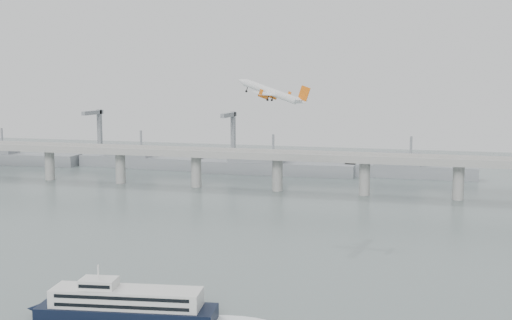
% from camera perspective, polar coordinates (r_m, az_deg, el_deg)
% --- Properties ---
extents(ground, '(900.00, 900.00, 0.00)m').
position_cam_1_polar(ground, '(200.65, -4.56, -12.13)').
color(ground, slate).
rests_on(ground, ground).
extents(bridge, '(800.00, 22.00, 23.90)m').
position_cam_1_polar(bridge, '(386.19, 5.94, -0.19)').
color(bridge, '#989996').
rests_on(bridge, ground).
extents(distant_fleet, '(453.00, 60.90, 40.00)m').
position_cam_1_polar(distant_fleet, '(498.91, -10.33, 0.03)').
color(distant_fleet, gray).
rests_on(distant_fleet, ground).
extents(ferry, '(79.66, 23.01, 15.08)m').
position_cam_1_polar(ferry, '(192.24, -10.72, -11.81)').
color(ferry, black).
rests_on(ferry, ground).
extents(airliner, '(33.97, 30.96, 12.81)m').
position_cam_1_polar(airliner, '(291.96, 1.34, 5.66)').
color(airliner, white).
rests_on(airliner, ground).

